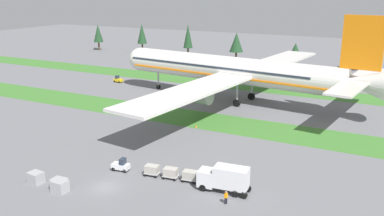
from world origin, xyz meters
TOP-DOWN VIEW (x-y plane):
  - ground_plane at (0.00, 0.00)m, footprint 400.00×400.00m
  - grass_strip_near at (0.00, 33.28)m, footprint 320.00×10.90m
  - grass_strip_far at (0.00, 67.08)m, footprint 320.00×10.90m
  - airliner at (-0.79, 49.92)m, footprint 64.98×80.03m
  - baggage_tug at (-1.43, 5.39)m, footprint 2.75×1.64m
  - cargo_dolly_lead at (3.54, 6.07)m, footprint 2.38×1.78m
  - cargo_dolly_second at (6.42, 6.46)m, footprint 2.38×1.78m
  - cargo_dolly_third at (9.29, 6.85)m, footprint 2.38×1.78m
  - catering_truck at (14.72, 6.27)m, footprint 7.14×2.93m
  - pushback_tractor at (-38.83, 54.47)m, footprint 2.74×1.60m
  - ground_crew_marshaller at (16.24, 3.26)m, footprint 0.36×0.49m
  - uld_container_0 at (-9.46, -3.36)m, footprint 2.12×1.76m
  - uld_container_1 at (-4.57, -3.83)m, footprint 2.03×1.64m
  - uld_container_2 at (-5.06, -3.44)m, footprint 2.06×1.67m
  - taxiway_marker_0 at (-0.64, 28.49)m, footprint 0.44×0.44m
  - taxiway_marker_1 at (-21.99, 30.83)m, footprint 0.44×0.44m
  - distant_tree_line at (8.57, 104.39)m, footprint 175.55×9.40m

SIDE VIEW (x-z plane):
  - ground_plane at x=0.00m, z-range 0.00..0.00m
  - grass_strip_near at x=0.00m, z-range 0.00..0.01m
  - grass_strip_far at x=0.00m, z-range 0.00..0.01m
  - taxiway_marker_0 at x=-0.64m, z-range 0.00..0.47m
  - taxiway_marker_1 at x=-21.99m, z-range 0.00..0.68m
  - uld_container_0 at x=-9.46m, z-range 0.00..1.58m
  - uld_container_2 at x=-5.06m, z-range 0.00..1.59m
  - uld_container_1 at x=-4.57m, z-range 0.00..1.60m
  - baggage_tug at x=-1.43m, z-range -0.17..1.80m
  - pushback_tractor at x=-38.83m, z-range -0.17..1.80m
  - cargo_dolly_lead at x=3.54m, z-range 0.14..1.69m
  - cargo_dolly_second at x=6.42m, z-range 0.14..1.69m
  - cargo_dolly_third at x=9.29m, z-range 0.14..1.69m
  - ground_crew_marshaller at x=16.24m, z-range 0.08..1.82m
  - catering_truck at x=14.72m, z-range 0.16..3.74m
  - distant_tree_line at x=8.57m, z-range 0.81..13.37m
  - airliner at x=-0.79m, z-range -2.99..18.12m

